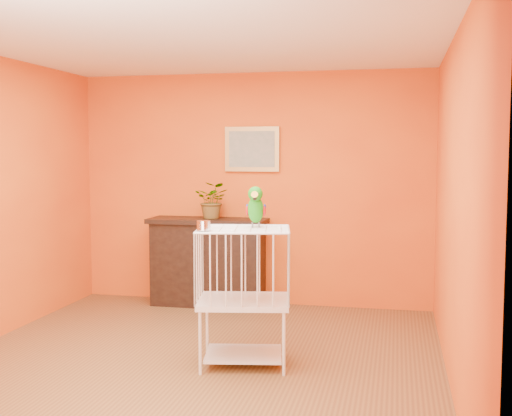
# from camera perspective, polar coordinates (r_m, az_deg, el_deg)

# --- Properties ---
(ground) EXTENTS (4.50, 4.50, 0.00)m
(ground) POSITION_cam_1_polar(r_m,az_deg,el_deg) (5.34, -5.79, -13.77)
(ground) COLOR brown
(ground) RESTS_ON ground
(room_shell) EXTENTS (4.50, 4.50, 4.50)m
(room_shell) POSITION_cam_1_polar(r_m,az_deg,el_deg) (5.06, -5.95, 3.48)
(room_shell) COLOR orange
(room_shell) RESTS_ON ground
(console_cabinet) EXTENTS (1.32, 0.47, 0.98)m
(console_cabinet) POSITION_cam_1_polar(r_m,az_deg,el_deg) (7.23, -4.30, -4.79)
(console_cabinet) COLOR black
(console_cabinet) RESTS_ON ground
(potted_plant) EXTENTS (0.37, 0.41, 0.32)m
(potted_plant) POSITION_cam_1_polar(r_m,az_deg,el_deg) (7.10, -3.92, 0.30)
(potted_plant) COLOR #26722D
(potted_plant) RESTS_ON console_cabinet
(framed_picture) EXTENTS (0.62, 0.04, 0.50)m
(framed_picture) POSITION_cam_1_polar(r_m,az_deg,el_deg) (7.20, -0.36, 5.25)
(framed_picture) COLOR #B2833F
(framed_picture) RESTS_ON room_shell
(birdcage) EXTENTS (0.81, 0.67, 1.11)m
(birdcage) POSITION_cam_1_polar(r_m,az_deg,el_deg) (5.19, -1.11, -7.69)
(birdcage) COLOR silver
(birdcage) RESTS_ON ground
(feed_cup) EXTENTS (0.11, 0.11, 0.07)m
(feed_cup) POSITION_cam_1_polar(r_m,az_deg,el_deg) (4.95, -4.67, -1.56)
(feed_cup) COLOR silver
(feed_cup) RESTS_ON birdcage
(parrot) EXTENTS (0.17, 0.30, 0.34)m
(parrot) POSITION_cam_1_polar(r_m,az_deg,el_deg) (5.12, -0.03, 0.12)
(parrot) COLOR #59544C
(parrot) RESTS_ON birdcage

